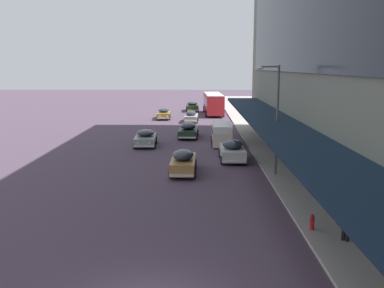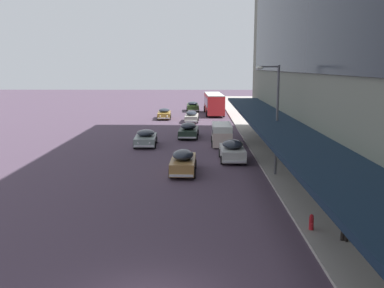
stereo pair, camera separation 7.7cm
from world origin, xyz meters
The scene contains 12 objects.
transit_bus_kerbside_front centered at (3.83, 52.44, 1.80)m, with size 2.94×10.10×3.13m.
sedan_far_back centered at (0.63, 43.74, 0.73)m, with size 1.87×4.70×1.47m.
sedan_second_mid centered at (-3.21, 46.99, 0.72)m, with size 1.96×4.47×1.45m.
sedan_lead_near centered at (0.48, 16.69, 0.80)m, with size 1.81×4.49×1.64m.
sedan_oncoming_rear centered at (0.60, 57.28, 0.78)m, with size 2.10×5.01×1.57m.
sedan_oncoming_front centered at (0.52, 31.35, 0.77)m, with size 2.09×4.61×1.57m.
sedan_lead_mid centered at (4.13, 20.64, 0.80)m, with size 1.94×4.24×1.65m.
sedan_second_near centered at (-3.31, 26.83, 0.72)m, with size 2.13×4.40×1.46m.
vw_van centered at (3.67, 27.41, 1.10)m, with size 1.95×4.57×1.96m.
pedestrian_at_kerb centered at (7.51, 4.98, 1.18)m, with size 0.52×0.43×1.86m.
street_lamp centered at (6.44, 15.95, 4.28)m, with size 1.50×0.28×7.12m.
fire_hydrant centered at (6.46, 6.17, 0.49)m, with size 0.20×0.40×0.70m.
Camera 1 is at (1.42, -11.66, 7.22)m, focal length 40.00 mm.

